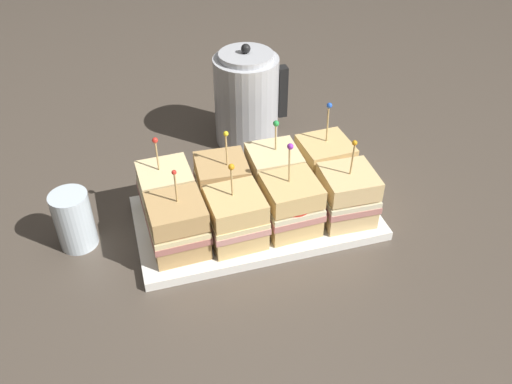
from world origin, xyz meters
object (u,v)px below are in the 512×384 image
(serving_platter, at_px, (256,218))
(sandwich_back_center_right, at_px, (274,174))
(kettle_steel, at_px, (247,99))
(sandwich_back_far_left, at_px, (166,192))
(sandwich_front_center_left, at_px, (236,218))
(sandwich_back_center_left, at_px, (222,183))
(sandwich_front_far_left, at_px, (178,226))
(sandwich_front_center_right, at_px, (291,205))
(drinking_glass, at_px, (74,220))
(sandwich_front_far_right, at_px, (347,196))
(sandwich_back_far_right, at_px, (324,164))

(serving_platter, distance_m, sandwich_back_center_right, 0.09)
(kettle_steel, bearing_deg, sandwich_back_far_left, -133.33)
(sandwich_front_center_left, height_order, sandwich_back_far_left, sandwich_back_far_left)
(sandwich_back_far_left, bearing_deg, sandwich_back_center_left, -2.15)
(sandwich_front_far_left, relative_size, sandwich_front_center_right, 0.93)
(kettle_steel, distance_m, drinking_glass, 0.46)
(sandwich_back_center_right, bearing_deg, serving_platter, -135.47)
(sandwich_front_far_left, distance_m, sandwich_back_center_right, 0.22)
(serving_platter, xyz_separation_m, sandwich_back_far_left, (-0.16, 0.05, 0.06))
(serving_platter, distance_m, kettle_steel, 0.31)
(sandwich_front_center_left, xyz_separation_m, sandwich_back_center_right, (0.10, 0.10, 0.00))
(sandwich_back_center_left, bearing_deg, sandwich_back_far_left, 177.85)
(sandwich_front_far_right, height_order, sandwich_back_center_right, sandwich_front_far_right)
(sandwich_front_far_right, height_order, drinking_glass, sandwich_front_far_right)
(kettle_steel, relative_size, drinking_glass, 2.08)
(sandwich_back_center_right, bearing_deg, sandwich_front_far_left, -154.18)
(drinking_glass, bearing_deg, serving_platter, -5.73)
(kettle_steel, bearing_deg, sandwich_back_far_right, -68.62)
(sandwich_back_far_right, xyz_separation_m, kettle_steel, (-0.09, 0.24, 0.04))
(sandwich_front_center_right, bearing_deg, sandwich_back_center_right, 90.42)
(sandwich_back_center_left, bearing_deg, drinking_glass, -176.49)
(kettle_steel, bearing_deg, sandwich_front_center_left, -108.69)
(kettle_steel, bearing_deg, sandwich_back_center_left, -115.77)
(sandwich_front_center_right, height_order, drinking_glass, sandwich_front_center_right)
(sandwich_front_far_left, xyz_separation_m, sandwich_back_far_right, (0.31, 0.10, 0.00))
(serving_platter, bearing_deg, sandwich_front_center_left, -134.27)
(sandwich_front_center_left, height_order, sandwich_front_center_right, sandwich_front_center_right)
(serving_platter, relative_size, sandwich_back_far_left, 2.75)
(sandwich_front_center_left, bearing_deg, sandwich_back_center_left, 89.57)
(sandwich_front_far_left, height_order, kettle_steel, kettle_steel)
(serving_platter, height_order, sandwich_back_center_right, sandwich_back_center_right)
(sandwich_front_far_left, distance_m, sandwich_front_center_right, 0.20)
(sandwich_front_far_right, xyz_separation_m, kettle_steel, (-0.09, 0.34, 0.04))
(sandwich_back_center_right, bearing_deg, drinking_glass, -177.52)
(sandwich_front_far_right, height_order, sandwich_back_center_left, sandwich_front_far_right)
(sandwich_front_far_left, distance_m, sandwich_back_far_left, 0.10)
(drinking_glass, bearing_deg, sandwich_back_far_right, 2.09)
(sandwich_front_far_left, relative_size, drinking_glass, 1.49)
(sandwich_back_center_left, bearing_deg, sandwich_back_center_right, -0.31)
(sandwich_front_center_right, bearing_deg, sandwich_front_far_left, 179.97)
(sandwich_front_center_left, xyz_separation_m, drinking_glass, (-0.27, 0.09, -0.01))
(sandwich_front_center_right, distance_m, drinking_glass, 0.38)
(serving_platter, height_order, kettle_steel, kettle_steel)
(sandwich_back_far_right, bearing_deg, sandwich_front_center_right, -136.35)
(sandwich_front_center_right, xyz_separation_m, kettle_steel, (0.01, 0.33, 0.04))
(sandwich_front_far_left, height_order, sandwich_back_center_left, sandwich_back_center_left)
(sandwich_front_center_right, bearing_deg, sandwich_front_center_left, -177.51)
(sandwich_front_center_left, height_order, drinking_glass, sandwich_front_center_left)
(sandwich_front_center_left, bearing_deg, sandwich_front_far_left, 177.40)
(sandwich_back_center_right, bearing_deg, sandwich_front_center_left, -134.85)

